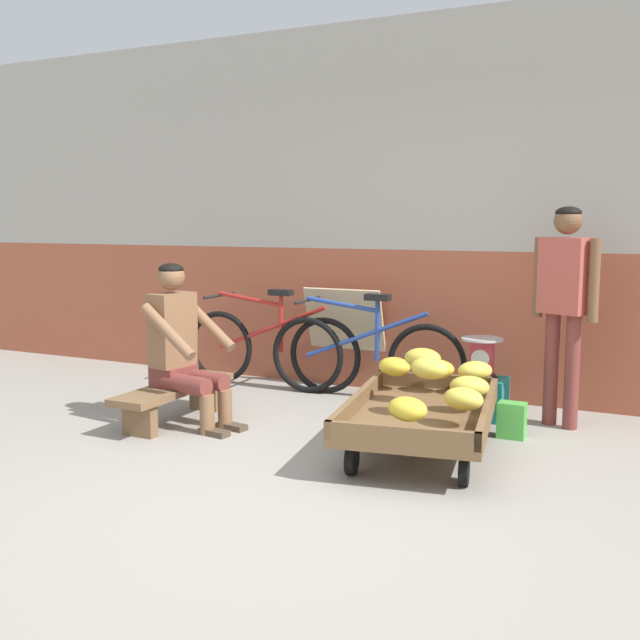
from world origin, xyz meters
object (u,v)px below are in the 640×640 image
(vendor_seated, at_px, (182,345))
(weighing_scale, at_px, (482,357))
(customer_adult, at_px, (565,291))
(plastic_crate, at_px, (481,398))
(banana_cart, at_px, (421,415))
(low_bench, at_px, (174,395))
(bicycle_far_left, at_px, (365,356))
(bicycle_near_left, at_px, (270,347))
(sign_board, at_px, (347,338))
(shopping_bag, at_px, (512,420))

(vendor_seated, relative_size, weighing_scale, 3.80)
(customer_adult, bearing_deg, plastic_crate, -177.93)
(banana_cart, relative_size, plastic_crate, 4.33)
(low_bench, relative_size, bicycle_far_left, 0.66)
(weighing_scale, bearing_deg, bicycle_near_left, 173.74)
(vendor_seated, bearing_deg, weighing_scale, 30.13)
(banana_cart, height_order, bicycle_near_left, bicycle_near_left)
(sign_board, relative_size, shopping_bag, 3.61)
(banana_cart, relative_size, bicycle_near_left, 0.94)
(bicycle_far_left, xyz_separation_m, sign_board, (-0.31, 0.33, 0.08))
(low_bench, height_order, customer_adult, customer_adult)
(bicycle_near_left, bearing_deg, bicycle_far_left, -0.86)
(bicycle_far_left, distance_m, customer_adult, 1.67)
(vendor_seated, xyz_separation_m, shopping_bag, (2.17, 0.67, -0.45))
(low_bench, bearing_deg, weighing_scale, 28.70)
(bicycle_near_left, bearing_deg, customer_adult, -4.35)
(customer_adult, bearing_deg, bicycle_near_left, 175.65)
(bicycle_far_left, bearing_deg, weighing_scale, -10.95)
(shopping_bag, bearing_deg, bicycle_near_left, 164.25)
(low_bench, relative_size, plastic_crate, 3.06)
(bicycle_far_left, bearing_deg, shopping_bag, -24.82)
(low_bench, bearing_deg, bicycle_near_left, 86.95)
(low_bench, bearing_deg, bicycle_far_left, 52.95)
(weighing_scale, height_order, bicycle_far_left, bicycle_far_left)
(low_bench, distance_m, bicycle_far_left, 1.58)
(vendor_seated, relative_size, sign_board, 1.31)
(banana_cart, distance_m, customer_adult, 1.41)
(plastic_crate, height_order, weighing_scale, weighing_scale)
(bicycle_near_left, relative_size, shopping_bag, 6.92)
(banana_cart, relative_size, customer_adult, 1.02)
(plastic_crate, height_order, shopping_bag, plastic_crate)
(weighing_scale, relative_size, bicycle_near_left, 0.18)
(banana_cart, height_order, vendor_seated, vendor_seated)
(banana_cart, distance_m, plastic_crate, 1.00)
(vendor_seated, xyz_separation_m, bicycle_near_left, (-0.02, 1.28, -0.21))
(weighing_scale, height_order, customer_adult, customer_adult)
(bicycle_near_left, bearing_deg, sign_board, 28.78)
(low_bench, height_order, bicycle_near_left, bicycle_near_left)
(weighing_scale, bearing_deg, shopping_bag, -53.06)
(weighing_scale, distance_m, customer_adult, 0.75)
(plastic_crate, distance_m, shopping_bag, 0.52)
(bicycle_near_left, distance_m, shopping_bag, 2.28)
(shopping_bag, bearing_deg, plastic_crate, 126.87)
(plastic_crate, xyz_separation_m, sign_board, (-1.30, 0.52, 0.28))
(bicycle_far_left, distance_m, shopping_bag, 1.46)
(plastic_crate, bearing_deg, vendor_seated, -149.85)
(plastic_crate, bearing_deg, weighing_scale, -90.00)
(sign_board, relative_size, customer_adult, 0.57)
(banana_cart, bearing_deg, weighing_scale, 82.33)
(banana_cart, xyz_separation_m, sign_board, (-1.17, 1.51, 0.19))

